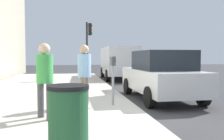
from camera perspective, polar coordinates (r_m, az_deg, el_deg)
name	(u,v)px	position (r m, az deg, el deg)	size (l,w,h in m)	color
ground_plane	(136,111)	(7.33, 5.56, -9.21)	(80.00, 80.00, 0.00)	#38383A
sidewalk_slab	(28,112)	(7.18, -18.60, -9.01)	(28.00, 6.00, 0.15)	#B7B2A8
parking_meter	(113,70)	(7.19, 0.22, -0.05)	(0.36, 0.12, 1.41)	gray
pedestrian_at_meter	(84,70)	(7.11, -6.34, -0.05)	(0.51, 0.38, 1.74)	#726656
pedestrian_bystander	(45,75)	(5.81, -15.13, -1.06)	(0.44, 0.38, 1.71)	#47474C
parked_sedan_near	(161,75)	(9.17, 11.12, -1.12)	(4.43, 2.02, 1.77)	silver
parked_van_far	(118,61)	(17.14, 1.50, 2.07)	(5.25, 2.23, 2.18)	silver
traffic_signal	(88,41)	(16.09, -5.41, 6.69)	(0.24, 0.44, 3.60)	black
trash_bin	(68,121)	(3.63, -9.95, -11.33)	(0.59, 0.59, 1.01)	#1E4C2D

